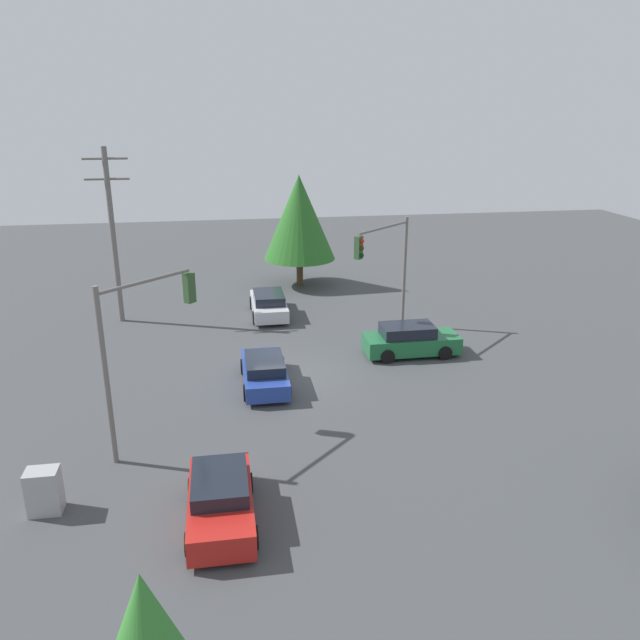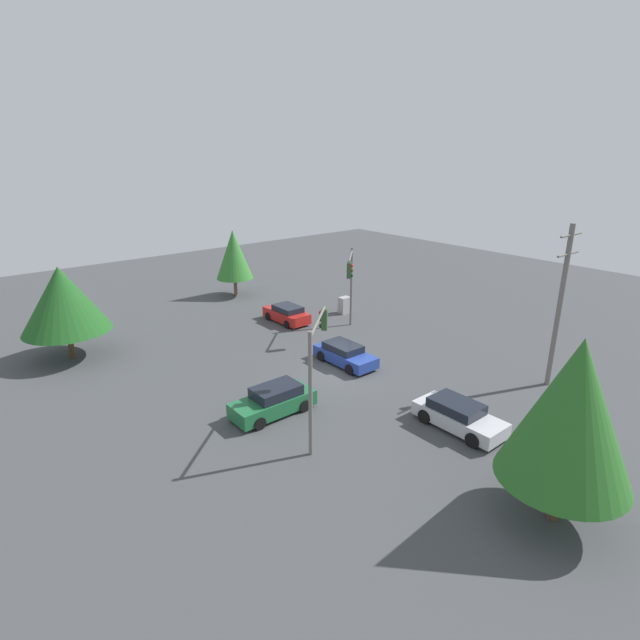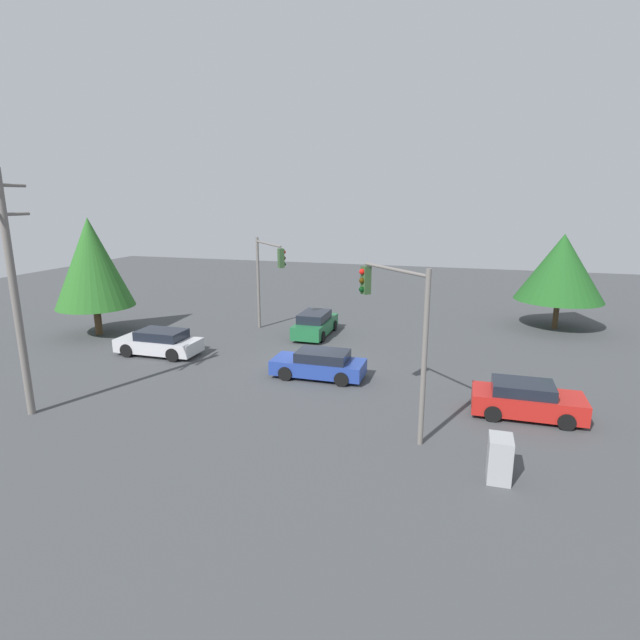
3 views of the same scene
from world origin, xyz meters
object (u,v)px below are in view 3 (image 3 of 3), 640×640
at_px(sedan_red, 526,400).
at_px(traffic_signal_cross, 397,317).
at_px(traffic_signal_main, 267,269).
at_px(sedan_green, 315,324).
at_px(sedan_blue, 319,364).
at_px(sedan_silver, 160,343).
at_px(electrical_cabinet, 500,458).

bearing_deg(sedan_red, traffic_signal_cross, -63.88).
xyz_separation_m(traffic_signal_main, traffic_signal_cross, (10.62, 9.18, 0.10)).
bearing_deg(traffic_signal_main, sedan_green, 58.52).
distance_m(sedan_red, traffic_signal_main, 16.52).
distance_m(sedan_blue, traffic_signal_cross, 6.78).
bearing_deg(sedan_blue, sedan_silver, 84.17).
bearing_deg(sedan_red, sedan_silver, -98.97).
height_order(sedan_blue, electrical_cabinet, electrical_cabinet).
relative_size(traffic_signal_main, electrical_cabinet, 4.29).
bearing_deg(electrical_cabinet, traffic_signal_cross, -127.23).
distance_m(sedan_red, electrical_cabinet, 5.08).
bearing_deg(traffic_signal_cross, sedan_green, -14.04).
xyz_separation_m(sedan_silver, electrical_cabinet, (7.75, 16.63, 0.01)).
xyz_separation_m(sedan_silver, sedan_red, (2.82, 17.84, -0.01)).
relative_size(sedan_silver, sedan_red, 1.09).
bearing_deg(traffic_signal_main, sedan_blue, -3.20).
relative_size(sedan_blue, electrical_cabinet, 3.17).
xyz_separation_m(sedan_red, traffic_signal_cross, (2.30, -4.68, 3.44)).
distance_m(sedan_silver, sedan_blue, 9.15).
bearing_deg(sedan_red, electrical_cabinet, -13.75).
xyz_separation_m(sedan_blue, traffic_signal_main, (-6.44, -5.13, 3.37)).
relative_size(sedan_silver, sedan_blue, 1.03).
height_order(sedan_red, traffic_signal_cross, traffic_signal_cross).
xyz_separation_m(sedan_blue, sedan_red, (1.89, 8.74, 0.03)).
height_order(sedan_red, traffic_signal_main, traffic_signal_main).
bearing_deg(sedan_green, traffic_signal_cross, -60.21).
xyz_separation_m(sedan_blue, electrical_cabinet, (6.82, 7.53, 0.04)).
bearing_deg(sedan_blue, electrical_cabinet, -132.18).
relative_size(sedan_blue, sedan_red, 1.05).
bearing_deg(traffic_signal_cross, electrical_cabinet, -171.05).
bearing_deg(electrical_cabinet, sedan_green, -144.44).
bearing_deg(traffic_signal_main, electrical_cabinet, 1.94).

